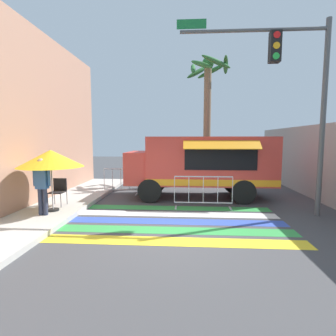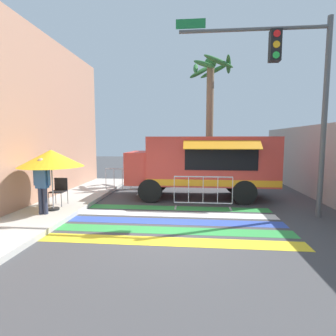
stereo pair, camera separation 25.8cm
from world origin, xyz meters
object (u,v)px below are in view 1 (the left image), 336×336
at_px(food_truck, 199,162).
at_px(vendor_person, 42,183).
at_px(palm_tree, 208,99).
at_px(patio_umbrella, 51,159).
at_px(traffic_signal_pole, 294,82).
at_px(barricade_front, 203,192).
at_px(barricade_side, 121,182).
at_px(folding_chair, 59,189).

bearing_deg(food_truck, vendor_person, -144.58).
bearing_deg(palm_tree, vendor_person, -128.65).
bearing_deg(patio_umbrella, vendor_person, -96.50).
relative_size(traffic_signal_pole, vendor_person, 3.54).
bearing_deg(barricade_front, food_truck, 92.80).
xyz_separation_m(food_truck, barricade_front, (0.09, -1.78, -0.92)).
xyz_separation_m(traffic_signal_pole, palm_tree, (-2.15, 5.70, 0.39)).
height_order(vendor_person, barricade_side, vendor_person).
bearing_deg(barricade_side, palm_tree, 36.74).
bearing_deg(folding_chair, traffic_signal_pole, 3.37).
distance_m(patio_umbrella, barricade_front, 5.10).
relative_size(food_truck, barricade_front, 2.88).
height_order(patio_umbrella, palm_tree, palm_tree).
bearing_deg(barricade_front, palm_tree, 84.36).
bearing_deg(folding_chair, barricade_front, 9.61).
bearing_deg(barricade_side, food_truck, -6.29).
bearing_deg(barricade_front, traffic_signal_pole, -12.71).
xyz_separation_m(traffic_signal_pole, patio_umbrella, (-7.47, -0.55, -2.33)).
xyz_separation_m(vendor_person, barricade_side, (1.42, 3.77, -0.57)).
distance_m(traffic_signal_pole, folding_chair, 8.37).
xyz_separation_m(patio_umbrella, vendor_person, (-0.05, -0.47, -0.69)).
distance_m(folding_chair, vendor_person, 1.26).
xyz_separation_m(traffic_signal_pole, vendor_person, (-7.53, -1.02, -3.02)).
distance_m(traffic_signal_pole, patio_umbrella, 7.85).
height_order(food_truck, palm_tree, palm_tree).
bearing_deg(folding_chair, palm_tree, 49.93).
distance_m(traffic_signal_pole, palm_tree, 6.11).
xyz_separation_m(vendor_person, palm_tree, (5.37, 6.72, 3.41)).
xyz_separation_m(patio_umbrella, folding_chair, (-0.15, 0.71, -1.11)).
xyz_separation_m(folding_chair, vendor_person, (0.10, -1.18, 0.41)).
distance_m(vendor_person, barricade_front, 5.16).
bearing_deg(patio_umbrella, palm_tree, 49.58).
xyz_separation_m(barricade_front, palm_tree, (0.50, 5.10, 3.96)).
relative_size(patio_umbrella, folding_chair, 2.17).
height_order(food_truck, traffic_signal_pole, traffic_signal_pole).
bearing_deg(traffic_signal_pole, barricade_front, 167.29).
relative_size(folding_chair, barricade_front, 0.45).
distance_m(traffic_signal_pole, vendor_person, 8.18).
bearing_deg(food_truck, patio_umbrella, -148.23).
height_order(folding_chair, barricade_front, barricade_front).
height_order(food_truck, patio_umbrella, food_truck).
distance_m(food_truck, barricade_front, 2.01).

